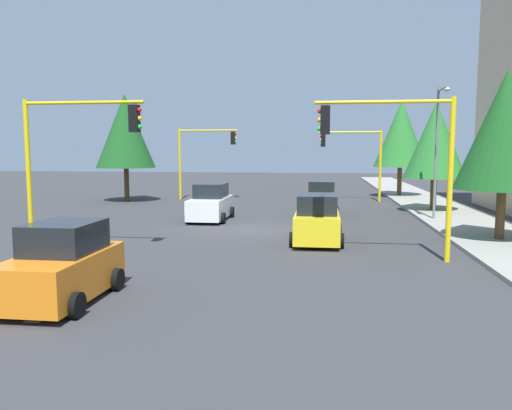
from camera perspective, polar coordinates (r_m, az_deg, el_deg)
name	(u,v)px	position (r m, az deg, el deg)	size (l,w,h in m)	color
ground_plane	(252,229)	(23.75, -0.51, -2.81)	(120.00, 120.00, 0.00)	#353538
sidewalk_kerb	(454,218)	(29.38, 21.68, -1.35)	(80.00, 4.00, 0.15)	gray
lane_arrow_near	(73,297)	(13.80, -20.14, -9.87)	(2.40, 1.10, 1.10)	silver
traffic_signal_near_left	(395,146)	(17.40, 15.54, 6.54)	(0.36, 4.59, 5.50)	yellow
traffic_signal_near_right	(74,144)	(19.41, -20.10, 6.54)	(0.36, 4.59, 5.60)	yellow
traffic_signal_far_right	(203,149)	(38.28, -6.03, 6.36)	(0.36, 4.59, 5.38)	yellow
traffic_signal_far_left	(354,151)	(37.30, 11.16, 6.09)	(0.36, 4.59, 5.20)	yellow
street_lamp_curbside	(438,138)	(27.50, 20.11, 7.15)	(2.15, 0.28, 7.00)	slate
tree_roadside_mid	(435,140)	(31.96, 19.80, 6.97)	(3.64, 3.64, 6.63)	brown
tree_opposite_side	(125,131)	(38.03, -14.71, 8.16)	(4.28, 4.28, 7.82)	brown
tree_roadside_near	(505,130)	(22.45, 26.54, 7.63)	(3.80, 3.80, 6.93)	brown
tree_roadside_far	(401,134)	(41.72, 16.22, 7.80)	(4.20, 4.20, 7.67)	brown
car_orange	(63,266)	(13.36, -21.19, -6.50)	(3.65, 2.07, 1.98)	orange
car_yellow	(317,220)	(20.53, 6.98, -1.76)	(4.11, 2.08, 1.98)	yellow
car_white	(211,204)	(26.90, -5.20, 0.17)	(4.06, 2.07, 1.98)	white
car_green	(321,199)	(29.37, 7.46, 0.65)	(3.72, 1.97, 1.98)	#1E7238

